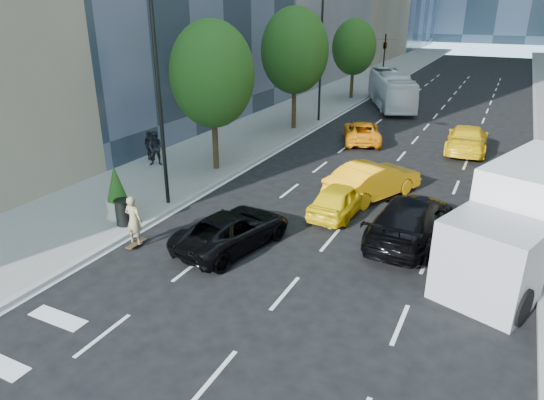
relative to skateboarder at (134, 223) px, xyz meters
The scene contains 21 objects.
ground 5.27m from the skateboarder, ahead, with size 160.00×160.00×0.00m, color black.
sidewalk_left 29.85m from the skateboarder, 97.37° to the left, with size 6.00×120.00×0.15m, color slate.
lamp_near 6.18m from the skateboarder, 107.73° to the left, with size 2.13×0.22×10.00m.
lamp_far 22.17m from the skateboarder, 93.05° to the left, with size 2.13×0.22×10.00m.
tree_near 9.72m from the skateboarder, 103.27° to the left, with size 4.20×4.20×7.46m.
tree_mid 19.22m from the skateboarder, 96.22° to the left, with size 4.50×4.50×7.99m.
tree_far 31.88m from the skateboarder, 93.67° to the left, with size 3.90×3.90×6.92m.
traffic_signal 39.75m from the skateboarder, 91.77° to the left, with size 2.48×0.53×5.20m.
skateboarder is the anchor object (origin of this frame).
black_sedan_lincoln 3.55m from the skateboarder, 26.31° to the left, with size 2.19×4.76×1.32m, color black.
black_sedan_mercedes 10.06m from the skateboarder, 29.49° to the left, with size 2.30×5.65×1.64m, color black.
taxi_a 8.33m from the skateboarder, 47.05° to the left, with size 1.60×3.99×1.36m, color yellow.
taxi_b 10.70m from the skateboarder, 53.44° to the left, with size 1.73×4.95×1.63m, color #FCA10D.
taxi_c 17.88m from the skateboarder, 79.78° to the left, with size 2.18×4.72×1.31m, color orange.
taxi_d 20.50m from the skateboarder, 62.79° to the left, with size 2.22×5.47×1.59m, color yellow.
city_bus 29.97m from the skateboarder, 86.22° to the left, with size 2.42×10.34×2.88m, color white.
box_truck 13.29m from the skateboarder, 19.75° to the left, with size 4.91×7.79×3.51m.
pedestrian_a 9.15m from the skateboarder, 123.95° to the left, with size 0.90×0.70×1.85m, color black.
pedestrian_b 10.14m from the skateboarder, 126.46° to the left, with size 0.97×0.40×1.65m, color black.
trash_can 1.78m from the skateboarder, 144.29° to the left, with size 0.65×0.65×0.98m, color black.
planter_shrub 2.64m from the skateboarder, 145.23° to the left, with size 0.91×0.91×2.18m.
Camera 1 is at (6.26, -11.50, 8.21)m, focal length 32.00 mm.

